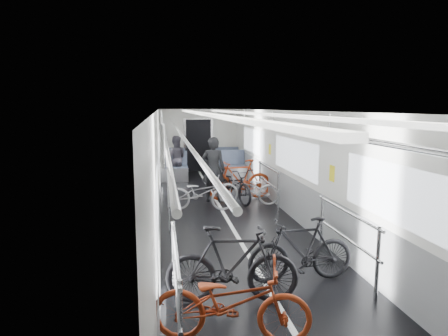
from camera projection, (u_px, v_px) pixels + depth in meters
The scene contains 10 objects.
car_shell at pixel (217, 160), 10.34m from camera, with size 3.02×14.01×2.41m.
bike_left_near at pixel (231, 302), 4.20m from camera, with size 0.59×1.69×0.89m, color #972F12.
bike_left_mid at pixel (232, 265), 5.03m from camera, with size 0.48×1.69×1.02m, color black.
bike_left_far at pixel (201, 193), 9.64m from camera, with size 0.56×1.59×0.84m, color #A1A0A4.
bike_right_near at pixel (301, 250), 5.66m from camera, with size 0.44×1.56×0.94m, color black.
bike_right_mid at pixel (248, 189), 10.20m from camera, with size 0.55×1.57×0.83m, color #A6A5AA.
bike_right_far at pixel (240, 180), 10.75m from camera, with size 0.51×1.80×1.08m, color #962F12.
bike_aisle at pixel (234, 185), 10.48m from camera, with size 0.61×1.74×0.91m, color black.
person_standing at pixel (213, 169), 10.43m from camera, with size 0.63×0.41×1.72m, color black.
person_seated at pixel (176, 158), 13.50m from camera, with size 0.74×0.58×1.52m, color #34313A.
Camera 1 is at (-1.40, -8.37, 2.48)m, focal length 32.00 mm.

